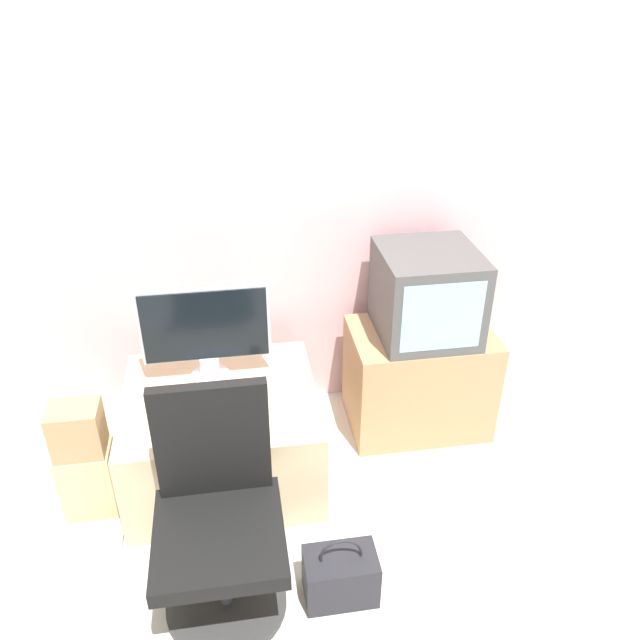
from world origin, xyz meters
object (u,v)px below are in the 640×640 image
object	(u,v)px
main_monitor	(206,332)
handbag	(341,576)
cardboard_box_lower	(89,479)
office_chair	(219,521)
book	(98,540)
keyboard	(215,403)
mouse	(261,396)
crt_tv	(427,294)

from	to	relation	value
main_monitor	handbag	xyz separation A→B (m)	(0.49, -0.96, -0.64)
cardboard_box_lower	office_chair	bearing A→B (deg)	-42.83
cardboard_box_lower	book	size ratio (longest dim) A/B	1.57
main_monitor	book	world-z (taller)	main_monitor
cardboard_box_lower	handbag	bearing A→B (deg)	-31.32
keyboard	mouse	size ratio (longest dim) A/B	4.26
main_monitor	keyboard	xyz separation A→B (m)	(0.02, -0.23, -0.25)
crt_tv	book	bearing A→B (deg)	-159.93
crt_tv	cardboard_box_lower	distance (m)	1.88
crt_tv	book	size ratio (longest dim) A/B	2.23
keyboard	book	xyz separation A→B (m)	(-0.57, -0.28, -0.50)
keyboard	book	world-z (taller)	keyboard
main_monitor	cardboard_box_lower	distance (m)	0.88
main_monitor	book	distance (m)	1.06
cardboard_box_lower	handbag	size ratio (longest dim) A/B	1.10
office_chair	cardboard_box_lower	xyz separation A→B (m)	(-0.62, 0.57, -0.24)
main_monitor	office_chair	world-z (taller)	main_monitor
mouse	book	bearing A→B (deg)	-159.44
mouse	cardboard_box_lower	xyz separation A→B (m)	(-0.83, -0.08, -0.34)
main_monitor	crt_tv	world-z (taller)	crt_tv
crt_tv	office_chair	bearing A→B (deg)	-138.94
main_monitor	cardboard_box_lower	world-z (taller)	main_monitor
main_monitor	book	xyz separation A→B (m)	(-0.55, -0.52, -0.75)
mouse	book	xyz separation A→B (m)	(-0.79, -0.30, -0.50)
main_monitor	crt_tv	bearing A→B (deg)	4.95
main_monitor	mouse	distance (m)	0.40
main_monitor	keyboard	distance (m)	0.34
main_monitor	mouse	xyz separation A→B (m)	(0.24, -0.22, -0.24)
mouse	crt_tv	bearing A→B (deg)	19.62
book	crt_tv	bearing A→B (deg)	20.07
mouse	crt_tv	distance (m)	0.99
crt_tv	cardboard_box_lower	bearing A→B (deg)	-167.17
keyboard	main_monitor	bearing A→B (deg)	94.38
mouse	crt_tv	size ratio (longest dim) A/B	0.13
main_monitor	book	size ratio (longest dim) A/B	2.72
office_chair	cardboard_box_lower	bearing A→B (deg)	137.17
book	main_monitor	bearing A→B (deg)	42.94
office_chair	main_monitor	bearing A→B (deg)	91.23
office_chair	handbag	world-z (taller)	office_chair
keyboard	mouse	xyz separation A→B (m)	(0.22, 0.01, 0.01)
crt_tv	book	world-z (taller)	crt_tv
main_monitor	mouse	bearing A→B (deg)	-42.88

